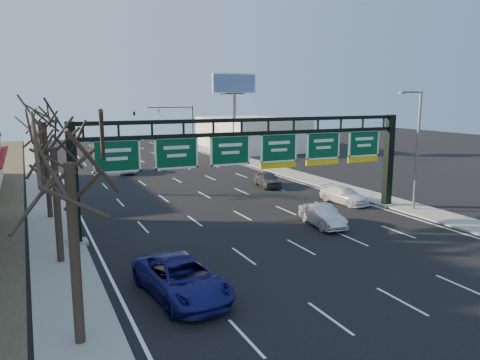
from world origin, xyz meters
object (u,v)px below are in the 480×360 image
sign_gantry (257,156)px  car_blue_suv (181,278)px  car_white_wagon (344,195)px  car_silver_sedan (322,216)px

sign_gantry → car_blue_suv: (-8.49, -9.61, -3.81)m
sign_gantry → car_white_wagon: 10.14m
car_silver_sedan → car_white_wagon: (5.57, 4.99, -0.05)m
car_blue_suv → car_white_wagon: bearing=27.3°
car_silver_sedan → car_white_wagon: 7.48m
car_blue_suv → car_silver_sedan: 13.79m
car_blue_suv → car_silver_sedan: bearing=23.0°
sign_gantry → car_blue_suv: bearing=-131.4°
car_silver_sedan → sign_gantry: bearing=147.1°
car_blue_suv → car_white_wagon: size_ratio=1.30×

